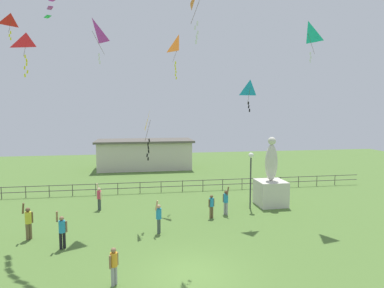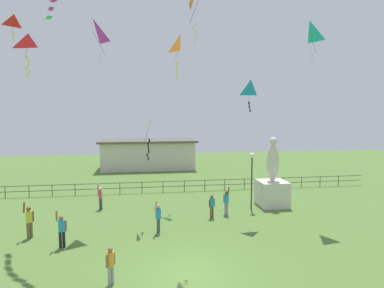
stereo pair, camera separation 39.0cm
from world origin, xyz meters
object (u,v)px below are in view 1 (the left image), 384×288
object	(u,v)px
person_0	(99,197)
person_2	(62,230)
lamppost	(251,167)
kite_2	(308,34)
kite_7	(179,46)
person_3	(28,221)
kite_1	(11,21)
person_6	(211,205)
person_4	(159,216)
kite_8	(250,89)
statue_monument	(271,186)
kite_5	(150,122)
kite_6	(92,32)
person_5	(226,200)
person_1	(114,264)
kite_3	(26,43)

from	to	relation	value
person_0	person_2	world-z (taller)	person_2
lamppost	person_2	xyz separation A→B (m)	(-11.44, -4.86, -1.94)
kite_2	kite_7	world-z (taller)	kite_7
person_3	kite_1	bearing A→B (deg)	111.31
person_6	kite_7	world-z (taller)	kite_7
person_2	person_4	distance (m)	4.99
person_0	kite_1	size ratio (longest dim) A/B	1.06
person_4	person_6	size ratio (longest dim) A/B	1.28
person_3	kite_8	world-z (taller)	kite_8
statue_monument	kite_5	xyz separation A→B (m)	(-8.70, -2.54, 4.75)
kite_2	kite_7	size ratio (longest dim) A/B	0.73
kite_2	kite_6	size ratio (longest dim) A/B	0.94
kite_2	kite_6	bearing A→B (deg)	174.84
statue_monument	person_3	xyz separation A→B (m)	(-15.21, -3.86, -0.40)
person_6	person_0	bearing A→B (deg)	157.86
statue_monument	kite_2	bearing A→B (deg)	-69.19
person_5	lamppost	bearing A→B (deg)	26.93
person_1	kite_8	size ratio (longest dim) A/B	0.78
person_4	kite_1	world-z (taller)	kite_1
person_4	kite_3	bearing A→B (deg)	156.71
statue_monument	person_2	size ratio (longest dim) A/B	2.56
lamppost	kite_2	size ratio (longest dim) A/B	1.67
person_0	person_4	size ratio (longest dim) A/B	0.96
person_1	kite_3	size ratio (longest dim) A/B	0.59
person_4	person_5	world-z (taller)	person_4
person_0	kite_2	size ratio (longest dim) A/B	0.78
statue_monument	kite_7	bearing A→B (deg)	158.17
lamppost	person_1	bearing A→B (deg)	-134.87
kite_5	kite_8	distance (m)	6.46
person_3	kite_7	bearing A→B (deg)	35.81
lamppost	kite_6	xyz separation A→B (m)	(-10.21, -0.94, 8.49)
person_5	kite_7	distance (m)	11.68
statue_monument	person_0	bearing A→B (deg)	176.04
lamppost	person_6	xyz separation A→B (m)	(-3.14, -1.55, -2.05)
lamppost	kite_7	world-z (taller)	kite_7
statue_monument	person_5	size ratio (longest dim) A/B	2.60
kite_7	kite_8	xyz separation A→B (m)	(3.79, -4.94, -3.42)
kite_6	person_0	bearing A→B (deg)	94.16
person_5	kite_8	bearing A→B (deg)	-32.60
kite_3	kite_7	distance (m)	10.08
kite_2	kite_6	distance (m)	13.02
kite_5	kite_2	bearing A→B (deg)	-0.72
person_4	kite_1	distance (m)	17.16
person_0	lamppost	bearing A→B (deg)	-7.64
person_3	kite_2	bearing A→B (deg)	4.23
lamppost	kite_5	size ratio (longest dim) A/B	1.30
kite_3	kite_6	size ratio (longest dim) A/B	1.03
statue_monument	kite_3	size ratio (longest dim) A/B	1.93
kite_5	kite_7	distance (m)	7.79
kite_5	kite_7	world-z (taller)	kite_7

